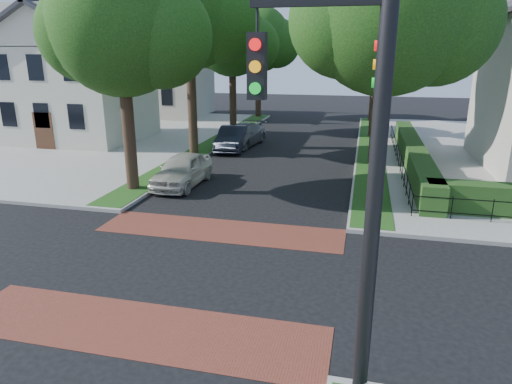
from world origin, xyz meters
TOP-DOWN VIEW (x-y plane):
  - ground at (0.00, 0.00)m, footprint 120.00×120.00m
  - sidewalk_nw at (-19.50, 19.00)m, footprint 30.00×30.00m
  - crosswalk_far at (0.00, 3.20)m, footprint 9.00×2.20m
  - crosswalk_near at (0.00, -3.20)m, footprint 9.00×2.20m
  - grass_strip_ne at (5.40, 19.10)m, footprint 1.60×29.80m
  - grass_strip_nw at (-5.40, 19.10)m, footprint 1.60×29.80m
  - tree_right_near at (5.60, 7.24)m, footprint 7.75×6.67m
  - tree_right_mid at (5.61, 15.25)m, footprint 8.25×7.09m
  - tree_right_far at (5.60, 24.22)m, footprint 7.25×6.23m
  - tree_right_back at (5.60, 33.23)m, footprint 7.50×6.45m
  - tree_left_near at (-5.40, 7.23)m, footprint 7.50×6.45m
  - tree_left_mid at (-5.39, 15.24)m, footprint 8.00×6.88m
  - tree_left_far at (-5.40, 24.22)m, footprint 7.00×6.02m
  - tree_left_back at (-5.40, 33.24)m, footprint 7.75×6.66m
  - hedge_main_road at (7.70, 15.00)m, footprint 1.00×18.00m
  - fence_main_road at (6.90, 15.00)m, footprint 0.06×18.00m
  - house_left_near at (-15.49, 17.99)m, footprint 10.00×9.00m
  - house_left_far at (-15.49, 31.99)m, footprint 10.00×9.00m
  - traffic_signal at (4.89, -4.41)m, footprint 2.17×2.00m
  - parked_car_front at (-3.60, 8.45)m, footprint 1.92×4.62m
  - parked_car_middle at (-3.60, 17.23)m, footprint 2.11×4.88m
  - parked_car_rear at (-3.35, 18.90)m, footprint 2.73×5.37m

SIDE VIEW (x-z plane):
  - ground at x=0.00m, z-range 0.00..0.00m
  - crosswalk_far at x=0.00m, z-range 0.00..0.01m
  - crosswalk_near at x=0.00m, z-range 0.00..0.01m
  - sidewalk_nw at x=-19.50m, z-range 0.00..0.15m
  - grass_strip_ne at x=5.40m, z-range 0.15..0.17m
  - grass_strip_nw at x=-5.40m, z-range 0.15..0.17m
  - fence_main_road at x=6.90m, z-range 0.15..1.05m
  - parked_car_rear at x=-3.35m, z-range 0.00..1.49m
  - hedge_main_road at x=7.70m, z-range 0.15..1.35m
  - parked_car_middle at x=-3.60m, z-range 0.00..1.56m
  - parked_car_front at x=-3.60m, z-range 0.00..1.57m
  - traffic_signal at x=4.89m, z-range 0.71..8.71m
  - house_left_near at x=-15.49m, z-range -0.03..10.11m
  - house_left_far at x=-15.49m, z-range -0.03..10.11m
  - tree_right_far at x=5.60m, z-range 2.04..11.78m
  - tree_left_far at x=-5.40m, z-range 2.19..12.05m
  - tree_right_back at x=5.60m, z-range 2.17..12.37m
  - tree_left_near at x=-5.40m, z-range 2.17..12.37m
  - tree_left_back at x=-5.40m, z-range 2.19..12.63m
  - tree_right_near at x=5.60m, z-range 2.30..12.96m
  - tree_right_mid at x=5.61m, z-range 2.38..13.60m
  - tree_left_mid at x=-5.39m, z-range 2.60..14.08m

